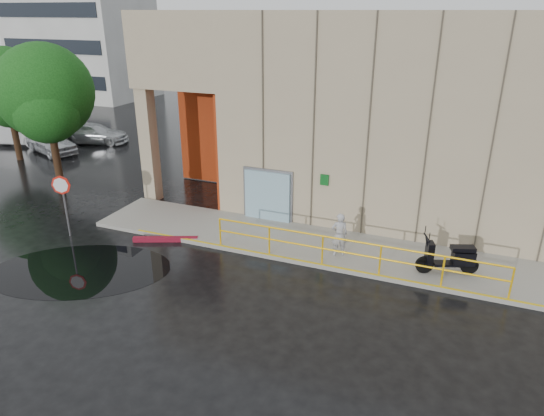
% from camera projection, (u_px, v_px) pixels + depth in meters
% --- Properties ---
extents(ground, '(120.00, 120.00, 0.00)m').
position_uv_depth(ground, '(188.00, 295.00, 14.69)').
color(ground, black).
rests_on(ground, ground).
extents(sidewalk, '(20.00, 3.00, 0.15)m').
position_uv_depth(sidewalk, '(352.00, 251.00, 17.15)').
color(sidewalk, gray).
rests_on(sidewalk, ground).
extents(building, '(20.00, 10.17, 8.00)m').
position_uv_depth(building, '(418.00, 105.00, 20.78)').
color(building, tan).
rests_on(building, ground).
extents(guardrail, '(9.56, 0.06, 1.03)m').
position_uv_depth(guardrail, '(351.00, 254.00, 15.68)').
color(guardrail, yellow).
rests_on(guardrail, sidewalk).
extents(distant_building, '(12.00, 8.08, 15.00)m').
position_uv_depth(distant_building, '(79.00, 16.00, 45.51)').
color(distant_building, '#B3B3AF').
rests_on(distant_building, ground).
extents(person, '(0.67, 0.57, 1.55)m').
position_uv_depth(person, '(339.00, 234.00, 16.47)').
color(person, '#ABABAF').
rests_on(person, sidewalk).
extents(scooter, '(2.04, 1.24, 1.54)m').
position_uv_depth(scooter, '(450.00, 248.00, 15.26)').
color(scooter, black).
rests_on(scooter, sidewalk).
extents(stop_sign, '(0.71, 0.25, 2.42)m').
position_uv_depth(stop_sign, '(62.00, 192.00, 17.84)').
color(stop_sign, slate).
rests_on(stop_sign, ground).
extents(red_curb, '(2.29, 1.08, 0.18)m').
position_uv_depth(red_curb, '(165.00, 239.00, 18.03)').
color(red_curb, maroon).
rests_on(red_curb, ground).
extents(puddle, '(6.94, 5.72, 0.01)m').
position_uv_depth(puddle, '(80.00, 270.00, 16.07)').
color(puddle, black).
rests_on(puddle, ground).
extents(car_a, '(4.43, 3.01, 1.40)m').
position_uv_depth(car_a, '(51.00, 141.00, 29.01)').
color(car_a, silver).
rests_on(car_a, ground).
extents(car_b, '(4.84, 2.74, 1.51)m').
position_uv_depth(car_b, '(17.00, 133.00, 30.80)').
color(car_b, silver).
rests_on(car_b, ground).
extents(car_c, '(4.68, 2.98, 1.26)m').
position_uv_depth(car_c, '(94.00, 134.00, 31.15)').
color(car_c, '#B6B9BD').
rests_on(car_c, ground).
extents(tree_near, '(4.49, 4.49, 6.70)m').
position_uv_depth(tree_near, '(45.00, 96.00, 22.57)').
color(tree_near, black).
rests_on(tree_near, ground).
extents(tree_far, '(4.27, 4.27, 6.27)m').
position_uv_depth(tree_far, '(7.00, 90.00, 26.36)').
color(tree_far, black).
rests_on(tree_far, ground).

